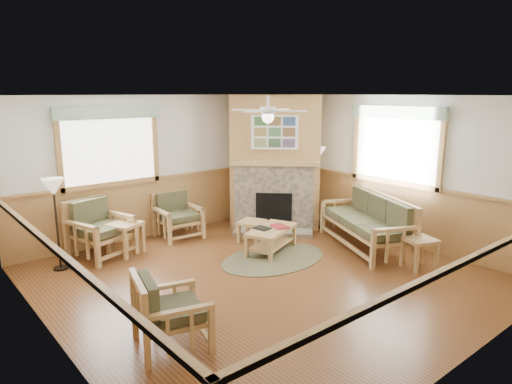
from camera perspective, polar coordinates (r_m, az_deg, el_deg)
floor at (r=7.05m, az=1.15°, el=-10.62°), size 6.00×6.00×0.01m
ceiling at (r=6.49m, az=1.26°, el=11.96°), size 6.00×6.00×0.01m
wall_back at (r=9.08m, az=-11.30°, el=3.28°), size 6.00×0.02×2.70m
wall_front at (r=4.86m, az=25.14°, el=-5.54°), size 6.00×0.02×2.70m
wall_left at (r=5.25m, az=-24.49°, el=-4.21°), size 0.02×6.00×2.70m
wall_right at (r=8.86m, az=16.05°, el=2.82°), size 0.02×6.00×2.70m
wainscot at (r=6.85m, az=1.17°, el=-6.34°), size 6.00×6.00×1.10m
fireplace at (r=9.48m, az=2.47°, el=3.89°), size 3.11×3.11×2.70m
window_back at (r=8.47m, az=-18.16°, el=10.30°), size 1.90×0.16×1.50m
window_right at (r=8.61m, az=17.49°, el=10.37°), size 0.16×1.90×1.50m
ceiling_fan at (r=6.91m, az=1.51°, el=11.65°), size 1.59×1.59×0.36m
sofa at (r=8.40m, az=13.50°, el=-3.66°), size 2.23×1.64×0.95m
armchair_back_left at (r=8.18m, az=-18.82°, el=-4.36°), size 1.08×1.08×0.97m
armchair_back_right at (r=8.88m, az=-9.71°, el=-2.96°), size 0.81×0.81×0.85m
armchair_left at (r=5.22m, az=-10.54°, el=-14.34°), size 0.91×0.91×0.83m
coffee_table at (r=8.05m, az=1.92°, el=-5.98°), size 1.18×0.90×0.42m
end_table_chairs at (r=8.21m, az=-16.01°, el=-5.61°), size 0.64×0.63×0.56m
end_table_sofa at (r=7.73m, az=19.76°, el=-7.25°), size 0.57×0.56×0.50m
footstool at (r=8.61m, az=-0.51°, el=-4.87°), size 0.59×0.59×0.39m
braided_rug at (r=7.77m, az=2.22°, el=-8.29°), size 2.33×2.33×0.01m
floor_lamp_left at (r=7.76m, az=-23.64°, el=-3.73°), size 0.39×0.39×1.47m
floor_lamp_right at (r=9.40m, az=7.45°, el=0.57°), size 0.48×0.48×1.68m
book_red at (r=8.04m, az=2.97°, el=-4.21°), size 0.26×0.33×0.03m
book_dark at (r=7.94m, az=0.78°, el=-4.45°), size 0.25×0.30×0.03m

